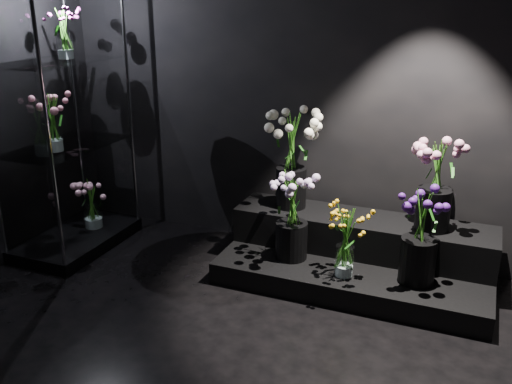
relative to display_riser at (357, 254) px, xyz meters
The scene contains 12 objects.
floor 1.75m from the display_riser, 112.76° to the right, with size 4.00×4.00×0.00m, color black.
wall_back 1.45m from the display_riser, 149.69° to the left, with size 4.00×4.00×0.00m, color black.
display_riser is the anchor object (origin of this frame).
display_case 2.56m from the display_riser, behind, with size 0.62×1.04×2.28m.
bouquet_orange_bells 0.42m from the display_riser, 93.43° to the right, with size 0.26×0.26×0.53m.
bouquet_lilac 0.63m from the display_riser, 156.13° to the right, with size 0.39×0.39×0.69m.
bouquet_purple 0.63m from the display_riser, 25.99° to the right, with size 0.39×0.39×0.66m.
bouquet_cream_roses 0.93m from the display_riser, 167.06° to the left, with size 0.47×0.47×0.75m.
bouquet_pink_roses 0.83m from the display_riser, 10.97° to the left, with size 0.48×0.48×0.67m.
bouquet_case_pink 2.54m from the display_riser, 167.01° to the right, with size 0.32×0.32×0.44m.
bouquet_case_magenta 2.84m from the display_riser, behind, with size 0.30×0.30×0.39m.
bouquet_case_base_pink 2.31m from the display_riser, behind, with size 0.31×0.31×0.44m.
Camera 1 is at (1.45, -2.30, 2.09)m, focal length 40.00 mm.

